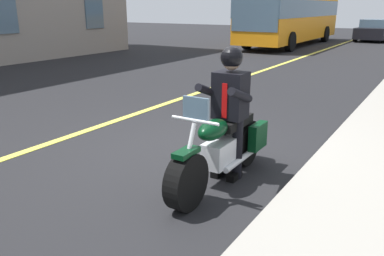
# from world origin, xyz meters

# --- Properties ---
(ground_plane) EXTENTS (80.00, 80.00, 0.00)m
(ground_plane) POSITION_xyz_m (0.00, 0.00, 0.00)
(ground_plane) COLOR black
(lane_center_stripe) EXTENTS (60.00, 0.16, 0.01)m
(lane_center_stripe) POSITION_xyz_m (0.00, -2.00, 0.01)
(lane_center_stripe) COLOR #E5DB4C
(lane_center_stripe) RESTS_ON ground_plane
(motorcycle_main) EXTENTS (2.21, 0.60, 1.26)m
(motorcycle_main) POSITION_xyz_m (0.68, 1.14, 0.45)
(motorcycle_main) COLOR black
(motorcycle_main) RESTS_ON ground_plane
(rider_main) EXTENTS (0.62, 0.54, 1.74)m
(rider_main) POSITION_xyz_m (0.49, 1.14, 1.04)
(rider_main) COLOR black
(rider_main) RESTS_ON ground_plane
(bus_near) EXTENTS (11.05, 2.70, 3.30)m
(bus_near) POSITION_xyz_m (-18.40, -4.46, 1.87)
(bus_near) COLOR orange
(bus_near) RESTS_ON ground_plane
(car_silver) EXTENTS (4.60, 1.92, 1.40)m
(car_silver) POSITION_xyz_m (-24.37, -0.76, 0.69)
(car_silver) COLOR black
(car_silver) RESTS_ON ground_plane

